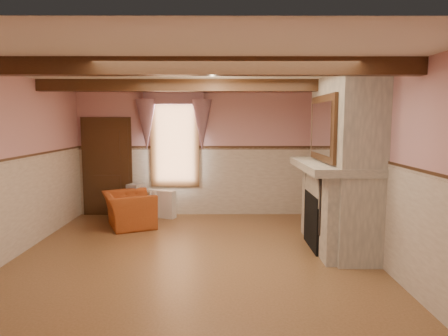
{
  "coord_description": "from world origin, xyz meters",
  "views": [
    {
      "loc": [
        0.46,
        -5.83,
        2.08
      ],
      "look_at": [
        0.48,
        0.8,
        1.3
      ],
      "focal_mm": 32.0,
      "sensor_mm": 36.0,
      "label": 1
    }
  ],
  "objects_px": {
    "mantel_clock": "(321,152)",
    "oil_lamp": "(325,151)",
    "armchair": "(129,210)",
    "side_table": "(137,206)",
    "radiator": "(160,204)",
    "bowl": "(336,161)"
  },
  "relations": [
    {
      "from": "mantel_clock",
      "to": "oil_lamp",
      "type": "relative_size",
      "value": 0.86
    },
    {
      "from": "armchair",
      "to": "side_table",
      "type": "xyz_separation_m",
      "value": [
        0.01,
        0.68,
        -0.07
      ]
    },
    {
      "from": "mantel_clock",
      "to": "oil_lamp",
      "type": "distance_m",
      "value": 0.25
    },
    {
      "from": "armchair",
      "to": "radiator",
      "type": "height_order",
      "value": "armchair"
    },
    {
      "from": "side_table",
      "to": "bowl",
      "type": "xyz_separation_m",
      "value": [
        3.63,
        -2.16,
        1.19
      ]
    },
    {
      "from": "side_table",
      "to": "oil_lamp",
      "type": "distance_m",
      "value": 4.13
    },
    {
      "from": "oil_lamp",
      "to": "bowl",
      "type": "bearing_deg",
      "value": -90.0
    },
    {
      "from": "bowl",
      "to": "mantel_clock",
      "type": "xyz_separation_m",
      "value": [
        0.0,
        0.93,
        0.06
      ]
    },
    {
      "from": "bowl",
      "to": "oil_lamp",
      "type": "height_order",
      "value": "oil_lamp"
    },
    {
      "from": "radiator",
      "to": "bowl",
      "type": "bearing_deg",
      "value": -12.07
    },
    {
      "from": "armchair",
      "to": "bowl",
      "type": "xyz_separation_m",
      "value": [
        3.65,
        -1.48,
        1.12
      ]
    },
    {
      "from": "armchair",
      "to": "mantel_clock",
      "type": "distance_m",
      "value": 3.87
    },
    {
      "from": "side_table",
      "to": "radiator",
      "type": "relative_size",
      "value": 0.79
    },
    {
      "from": "mantel_clock",
      "to": "bowl",
      "type": "bearing_deg",
      "value": -90.0
    },
    {
      "from": "side_table",
      "to": "radiator",
      "type": "xyz_separation_m",
      "value": [
        0.49,
        0.09,
        0.02
      ]
    },
    {
      "from": "side_table",
      "to": "mantel_clock",
      "type": "bearing_deg",
      "value": -18.67
    },
    {
      "from": "mantel_clock",
      "to": "radiator",
      "type": "bearing_deg",
      "value": 157.21
    },
    {
      "from": "side_table",
      "to": "mantel_clock",
      "type": "relative_size",
      "value": 2.29
    },
    {
      "from": "side_table",
      "to": "bowl",
      "type": "relative_size",
      "value": 1.66
    },
    {
      "from": "radiator",
      "to": "mantel_clock",
      "type": "bearing_deg",
      "value": 0.75
    },
    {
      "from": "radiator",
      "to": "mantel_clock",
      "type": "height_order",
      "value": "mantel_clock"
    },
    {
      "from": "radiator",
      "to": "oil_lamp",
      "type": "xyz_separation_m",
      "value": [
        3.15,
        -1.57,
        1.26
      ]
    }
  ]
}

